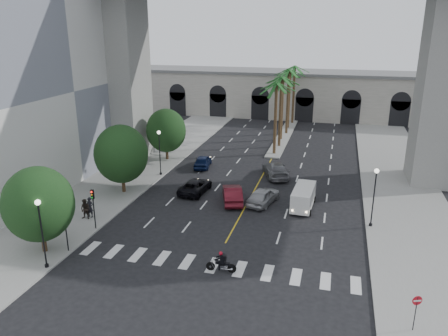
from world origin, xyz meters
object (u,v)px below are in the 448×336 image
(pedestrian_b, at_px, (85,209))
(lamp_post_left_near, at_px, (41,228))
(traffic_signal_near, at_px, (65,223))
(car_c, at_px, (195,186))
(car_a, at_px, (263,196))
(lamp_post_left_far, at_px, (160,149))
(car_d, at_px, (276,170))
(cargo_van, at_px, (303,197))
(car_b, at_px, (232,194))
(pedestrian_a, at_px, (90,207))
(traffic_signal_far, at_px, (93,203))
(motorcycle_rider, at_px, (222,263))
(car_e, at_px, (203,161))
(do_not_enter_sign, at_px, (416,306))
(lamp_post_right, at_px, (374,193))

(pedestrian_b, bearing_deg, lamp_post_left_near, -79.01)
(traffic_signal_near, bearing_deg, pedestrian_b, 108.19)
(car_c, height_order, pedestrian_b, pedestrian_b)
(traffic_signal_near, xyz_separation_m, car_a, (12.80, 13.35, -1.70))
(lamp_post_left_far, distance_m, car_d, 13.49)
(cargo_van, bearing_deg, traffic_signal_near, -138.49)
(car_c, bearing_deg, car_b, 165.25)
(lamp_post_left_far, height_order, pedestrian_b, lamp_post_left_far)
(car_d, bearing_deg, car_b, 51.50)
(pedestrian_b, bearing_deg, lamp_post_left_far, 81.58)
(pedestrian_b, bearing_deg, car_d, 46.92)
(lamp_post_left_near, relative_size, car_a, 1.13)
(pedestrian_a, xyz_separation_m, pedestrian_b, (-0.14, -0.50, 0.00))
(traffic_signal_far, height_order, car_b, traffic_signal_far)
(lamp_post_left_near, height_order, lamp_post_left_far, same)
(traffic_signal_near, bearing_deg, motorcycle_rider, 1.71)
(cargo_van, bearing_deg, car_c, 176.61)
(motorcycle_rider, distance_m, car_b, 12.83)
(traffic_signal_far, xyz_separation_m, motorcycle_rider, (12.14, -3.64, -1.80))
(motorcycle_rider, bearing_deg, pedestrian_b, 156.81)
(car_d, bearing_deg, car_a, 70.60)
(car_d, height_order, car_e, car_d)
(pedestrian_b, bearing_deg, motorcycle_rider, -21.12)
(pedestrian_a, bearing_deg, traffic_signal_near, -73.21)
(traffic_signal_near, distance_m, do_not_enter_sign, 24.51)
(lamp_post_right, xyz_separation_m, pedestrian_b, (-24.49, -5.04, -2.14))
(lamp_post_right, xyz_separation_m, car_b, (-12.90, 2.48, -2.39))
(car_a, xyz_separation_m, pedestrian_a, (-14.46, -7.39, 0.27))
(pedestrian_b, bearing_deg, lamp_post_right, 10.60)
(lamp_post_left_near, distance_m, car_e, 25.70)
(car_c, height_order, pedestrian_a, pedestrian_a)
(traffic_signal_far, distance_m, car_c, 11.96)
(car_b, distance_m, do_not_enter_sign, 21.65)
(traffic_signal_near, xyz_separation_m, car_c, (5.46, 14.49, -1.82))
(car_b, bearing_deg, lamp_post_left_far, -46.92)
(traffic_signal_near, height_order, pedestrian_a, traffic_signal_near)
(lamp_post_left_near, xyz_separation_m, cargo_van, (16.77, 15.72, -2.08))
(car_b, relative_size, do_not_enter_sign, 2.11)
(cargo_van, relative_size, do_not_enter_sign, 2.04)
(car_d, xyz_separation_m, do_not_enter_sign, (11.50, -24.71, 0.90))
(car_a, height_order, do_not_enter_sign, do_not_enter_sign)
(motorcycle_rider, bearing_deg, do_not_enter_sign, -18.88)
(lamp_post_left_far, xyz_separation_m, motorcycle_rider, (12.24, -18.14, -2.51))
(car_a, xyz_separation_m, pedestrian_b, (-14.59, -7.89, 0.27))
(lamp_post_left_near, bearing_deg, car_d, 61.88)
(motorcycle_rider, relative_size, car_b, 0.43)
(cargo_van, distance_m, pedestrian_b, 20.02)
(motorcycle_rider, height_order, pedestrian_b, pedestrian_b)
(traffic_signal_far, distance_m, car_e, 19.23)
(do_not_enter_sign, bearing_deg, pedestrian_b, 140.86)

